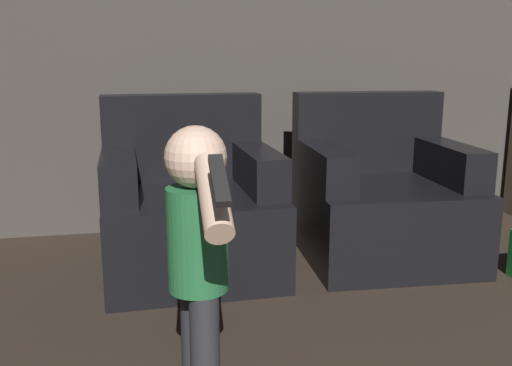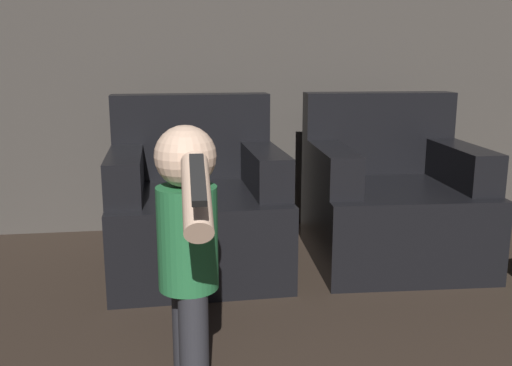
% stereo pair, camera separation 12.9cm
% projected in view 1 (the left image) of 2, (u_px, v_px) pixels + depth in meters
% --- Properties ---
extents(wall_back, '(8.40, 0.05, 2.60)m').
position_uv_depth(wall_back, '(210.00, 14.00, 3.36)').
color(wall_back, '#423D38').
rests_on(wall_back, ground_plane).
extents(armchair_left, '(0.86, 0.84, 0.86)m').
position_uv_depth(armchair_left, '(190.00, 209.00, 2.85)').
color(armchair_left, black).
rests_on(armchair_left, ground_plane).
extents(armchair_right, '(0.87, 0.86, 0.86)m').
position_uv_depth(armchair_right, '(381.00, 200.00, 3.05)').
color(armchair_right, black).
rests_on(armchair_right, ground_plane).
extents(person_toddler, '(0.19, 0.58, 0.86)m').
position_uv_depth(person_toddler, '(198.00, 240.00, 1.75)').
color(person_toddler, '#28282D').
rests_on(person_toddler, ground_plane).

